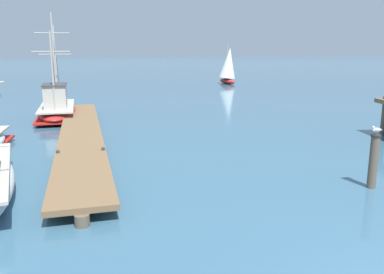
# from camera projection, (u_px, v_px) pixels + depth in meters

# --- Properties ---
(floating_dock) EXTENTS (2.89, 18.90, 0.53)m
(floating_dock) POSITION_uv_depth(u_px,v_px,m) (81.00, 133.00, 18.21)
(floating_dock) COLOR brown
(floating_dock) RESTS_ON ground
(fishing_boat_4) EXTENTS (2.64, 7.82, 6.22)m
(fishing_boat_4) POSITION_uv_depth(u_px,v_px,m) (57.00, 108.00, 24.10)
(fishing_boat_4) COLOR #AD2823
(fishing_boat_4) RESTS_ON ground
(mooring_piling) EXTENTS (0.30, 0.30, 1.65)m
(mooring_piling) POSITION_uv_depth(u_px,v_px,m) (374.00, 160.00, 11.99)
(mooring_piling) COLOR brown
(mooring_piling) RESTS_ON ground
(perched_seagull) EXTENTS (0.38, 0.15, 0.27)m
(perched_seagull) POSITION_uv_depth(u_px,v_px,m) (377.00, 130.00, 11.79)
(perched_seagull) COLOR gold
(perched_seagull) RESTS_ON mooring_piling
(distant_sailboat) EXTENTS (2.45, 3.93, 4.74)m
(distant_sailboat) POSITION_uv_depth(u_px,v_px,m) (228.00, 66.00, 47.60)
(distant_sailboat) COLOR #AD2823
(distant_sailboat) RESTS_ON ground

